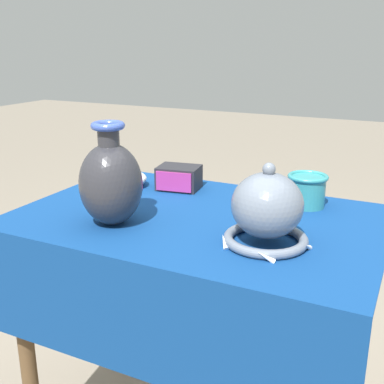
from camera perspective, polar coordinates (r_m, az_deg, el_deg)
name	(u,v)px	position (r m, az deg, el deg)	size (l,w,h in m)	color
display_table	(195,256)	(1.28, 0.38, -7.58)	(0.93, 0.62, 0.78)	brown
vase_tall_bulbous	(111,182)	(1.18, -9.60, 1.19)	(0.15, 0.15, 0.25)	#2D2D33
vase_dome_bell	(267,211)	(1.07, 8.87, -2.27)	(0.20, 0.20, 0.19)	slate
mosaic_tile_box	(179,178)	(1.46, -1.58, 1.71)	(0.14, 0.12, 0.07)	#232328
bowl_shallow_porcelain	(126,179)	(1.51, -7.85, 1.56)	(0.13, 0.13, 0.05)	white
cup_wide_teal	(307,189)	(1.34, 13.49, 0.32)	(0.11, 0.11, 0.09)	teal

